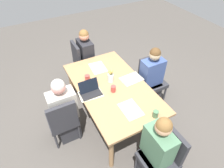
{
  "coord_description": "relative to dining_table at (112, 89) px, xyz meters",
  "views": [
    {
      "loc": [
        2.08,
        -1.1,
        2.86
      ],
      "look_at": [
        0.0,
        0.0,
        0.77
      ],
      "focal_mm": 31.08,
      "sensor_mm": 36.0,
      "label": 1
    }
  ],
  "objects": [
    {
      "name": "laptop_near_left_far",
      "position": [
        -0.02,
        -0.38,
        0.11
      ],
      "size": [
        0.22,
        0.32,
        0.2
      ],
      "color": "black",
      "rests_on": "dining_table"
    },
    {
      "name": "coffee_mug_centre_left",
      "position": [
        -0.32,
        -0.3,
        0.13
      ],
      "size": [
        0.08,
        0.08,
        0.11
      ],
      "primitive_type": "cylinder",
      "color": "#AD3D38",
      "rests_on": "dining_table"
    },
    {
      "name": "chair_far_left_near",
      "position": [
        -0.1,
        0.89,
        -0.15
      ],
      "size": [
        0.44,
        0.44,
        0.9
      ],
      "color": "#2D2D33",
      "rests_on": "ground_plane"
    },
    {
      "name": "dining_table",
      "position": [
        0.0,
        0.0,
        0.0
      ],
      "size": [
        1.87,
        1.09,
        0.72
      ],
      "color": "#9E754C",
      "rests_on": "ground_plane"
    },
    {
      "name": "placemat_far_left_near",
      "position": [
        -0.01,
        0.38,
        0.07
      ],
      "size": [
        0.28,
        0.37,
        0.0
      ],
      "primitive_type": "cube",
      "rotation": [
        0.0,
        0.0,
        -1.52
      ],
      "color": "beige",
      "rests_on": "dining_table"
    },
    {
      "name": "person_near_left_far",
      "position": [
        0.01,
        -0.84,
        -0.13
      ],
      "size": [
        0.36,
        0.4,
        1.19
      ],
      "color": "#2D2D33",
      "rests_on": "ground_plane"
    },
    {
      "name": "person_far_left_near",
      "position": [
        -0.03,
        0.83,
        -0.13
      ],
      "size": [
        0.36,
        0.4,
        1.19
      ],
      "color": "#2D2D33",
      "rests_on": "ground_plane"
    },
    {
      "name": "person_head_right_right_near",
      "position": [
        1.21,
        0.01,
        -0.13
      ],
      "size": [
        0.4,
        0.36,
        1.19
      ],
      "color": "#2D2D33",
      "rests_on": "ground_plane"
    },
    {
      "name": "placemat_head_left_left_mid",
      "position": [
        -0.57,
        0.01,
        0.07
      ],
      "size": [
        0.38,
        0.29,
        0.0
      ],
      "primitive_type": "cube",
      "rotation": [
        0.0,
        0.0,
        -0.08
      ],
      "color": "beige",
      "rests_on": "dining_table"
    },
    {
      "name": "chair_head_left_left_mid",
      "position": [
        -1.27,
        -0.06,
        -0.15
      ],
      "size": [
        0.44,
        0.44,
        0.9
      ],
      "color": "#2D2D33",
      "rests_on": "ground_plane"
    },
    {
      "name": "chair_near_left_far",
      "position": [
        0.09,
        -0.9,
        -0.15
      ],
      "size": [
        0.44,
        0.44,
        0.9
      ],
      "color": "#2D2D33",
      "rests_on": "ground_plane"
    },
    {
      "name": "coffee_mug_near_right",
      "position": [
        0.84,
        0.24,
        0.12
      ],
      "size": [
        0.08,
        0.08,
        0.11
      ],
      "primitive_type": "cylinder",
      "color": "#47704C",
      "rests_on": "dining_table"
    },
    {
      "name": "coffee_mug_near_left",
      "position": [
        0.11,
        -0.04,
        0.12
      ],
      "size": [
        0.08,
        0.08,
        0.11
      ],
      "primitive_type": "cylinder",
      "color": "#AD3D38",
      "rests_on": "dining_table"
    },
    {
      "name": "placemat_near_left_far",
      "position": [
        0.01,
        -0.38,
        0.07
      ],
      "size": [
        0.29,
        0.38,
        0.0
      ],
      "primitive_type": "cube",
      "rotation": [
        0.0,
        0.0,
        1.49
      ],
      "color": "beige",
      "rests_on": "dining_table"
    },
    {
      "name": "flower_vase",
      "position": [
        -0.13,
        0.04,
        0.19
      ],
      "size": [
        0.12,
        0.1,
        0.25
      ],
      "color": "silver",
      "rests_on": "dining_table"
    },
    {
      "name": "chair_head_right_right_near",
      "position": [
        1.27,
        0.09,
        -0.15
      ],
      "size": [
        0.44,
        0.44,
        0.9
      ],
      "color": "#2D2D33",
      "rests_on": "ground_plane"
    },
    {
      "name": "ground_plane",
      "position": [
        0.0,
        0.0,
        -0.65
      ],
      "size": [
        10.0,
        10.0,
        0.0
      ],
      "primitive_type": "plane",
      "color": "#4C4742"
    },
    {
      "name": "placemat_head_right_right_near",
      "position": [
        0.57,
        0.01,
        0.07
      ],
      "size": [
        0.36,
        0.26,
        0.0
      ],
      "primitive_type": "cube",
      "rotation": [
        0.0,
        0.0,
        3.14
      ],
      "color": "beige",
      "rests_on": "dining_table"
    },
    {
      "name": "person_head_left_left_mid",
      "position": [
        -1.21,
        0.02,
        -0.13
      ],
      "size": [
        0.4,
        0.36,
        1.19
      ],
      "color": "#2D2D33",
      "rests_on": "ground_plane"
    }
  ]
}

